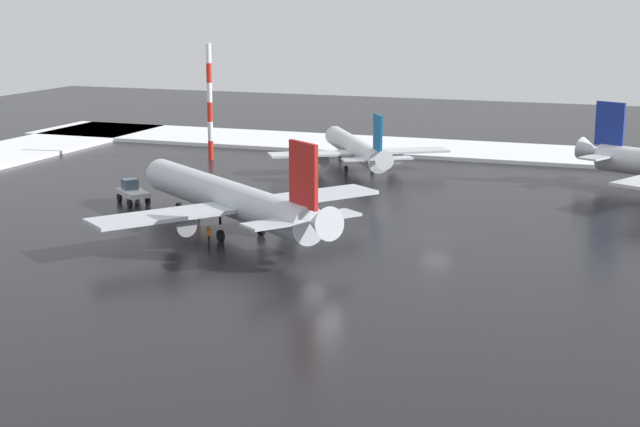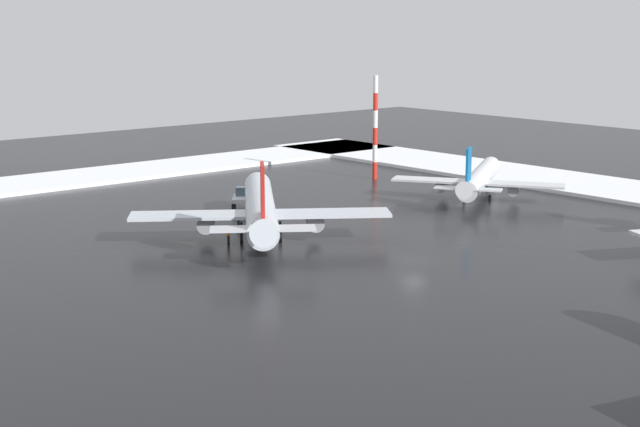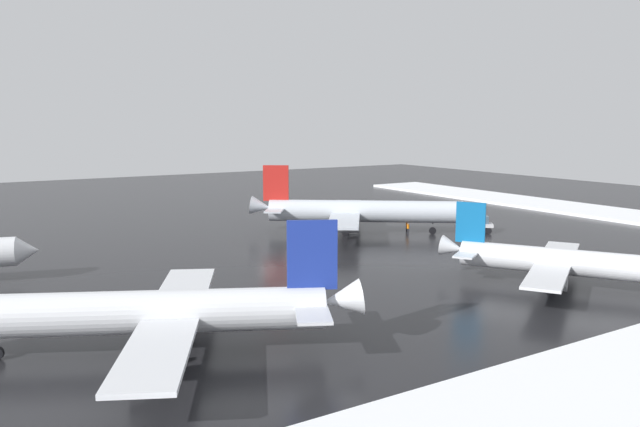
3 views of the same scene
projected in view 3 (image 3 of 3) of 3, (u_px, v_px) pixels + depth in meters
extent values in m
plane|color=black|center=(268.00, 253.00, 79.11)|extent=(240.00, 240.00, 0.00)
cube|color=white|center=(594.00, 211.00, 114.07)|extent=(14.00, 116.00, 0.52)
cylinder|color=silver|center=(365.00, 211.00, 92.57)|extent=(24.97, 19.51, 3.24)
cone|color=silver|center=(470.00, 212.00, 91.41)|extent=(3.66, 3.83, 3.08)
cone|color=silver|center=(261.00, 206.00, 93.66)|extent=(4.37, 4.23, 3.15)
cube|color=silver|center=(348.00, 206.00, 100.53)|extent=(10.70, 12.47, 0.34)
cylinder|color=gray|center=(350.00, 213.00, 98.75)|extent=(3.74, 3.45, 1.91)
cube|color=silver|center=(344.00, 221.00, 85.12)|extent=(10.70, 12.47, 0.34)
cylinder|color=gray|center=(348.00, 226.00, 87.10)|extent=(3.74, 3.45, 1.91)
cube|color=red|center=(276.00, 183.00, 92.97)|extent=(3.28, 2.53, 5.34)
cube|color=silver|center=(280.00, 205.00, 96.32)|extent=(4.70, 5.15, 0.23)
cube|color=silver|center=(275.00, 210.00, 90.68)|extent=(4.70, 5.15, 0.23)
cylinder|color=black|center=(433.00, 222.00, 92.02)|extent=(0.23, 0.23, 0.67)
cylinder|color=black|center=(433.00, 231.00, 92.23)|extent=(1.04, 0.89, 1.05)
cylinder|color=black|center=(346.00, 218.00, 95.06)|extent=(0.23, 0.23, 0.67)
cylinder|color=black|center=(346.00, 227.00, 95.26)|extent=(1.04, 0.89, 1.05)
cylinder|color=black|center=(345.00, 223.00, 90.92)|extent=(0.23, 0.23, 0.67)
cylinder|color=black|center=(345.00, 232.00, 91.13)|extent=(1.04, 0.89, 1.05)
cone|color=silver|center=(28.00, 251.00, 65.35)|extent=(2.85, 3.37, 2.90)
cylinder|color=silver|center=(134.00, 312.00, 44.12)|extent=(25.73, 14.88, 3.08)
cone|color=silver|center=(342.00, 299.00, 45.43)|extent=(4.07, 3.79, 3.00)
cube|color=silver|center=(156.00, 353.00, 37.09)|extent=(8.83, 12.33, 0.33)
cylinder|color=gray|center=(154.00, 357.00, 38.96)|extent=(3.57, 3.00, 1.81)
cube|color=silver|center=(185.00, 288.00, 51.73)|extent=(8.83, 12.33, 0.33)
cylinder|color=gray|center=(177.00, 305.00, 50.04)|extent=(3.57, 3.00, 1.81)
cube|color=navy|center=(312.00, 255.00, 44.73)|extent=(3.39, 1.91, 5.08)
cube|color=silver|center=(313.00, 314.00, 42.55)|extent=(4.05, 4.95, 0.22)
cube|color=silver|center=(307.00, 293.00, 47.91)|extent=(4.05, 4.95, 0.22)
cylinder|color=black|center=(169.00, 339.00, 42.60)|extent=(0.22, 0.22, 0.63)
cylinder|color=black|center=(170.00, 358.00, 42.80)|extent=(1.03, 0.73, 1.00)
cylinder|color=black|center=(177.00, 321.00, 46.53)|extent=(0.22, 0.22, 0.63)
cylinder|color=black|center=(178.00, 338.00, 46.73)|extent=(1.03, 0.73, 1.00)
cylinder|color=silver|center=(579.00, 263.00, 61.55)|extent=(14.49, 20.93, 2.62)
cone|color=silver|center=(452.00, 247.00, 66.95)|extent=(3.34, 3.51, 2.54)
cube|color=silver|center=(560.00, 251.00, 68.19)|extent=(10.27, 8.19, 0.28)
cylinder|color=gray|center=(562.00, 262.00, 66.77)|extent=(2.69, 3.03, 1.54)
cube|color=silver|center=(547.00, 277.00, 56.97)|extent=(10.27, 8.19, 0.28)
cylinder|color=gray|center=(552.00, 282.00, 58.29)|extent=(2.69, 3.03, 1.54)
cube|color=#0C5999|center=(471.00, 222.00, 65.73)|extent=(1.87, 2.75, 4.31)
cube|color=silver|center=(476.00, 247.00, 68.15)|extent=(4.19, 3.66, 0.18)
cube|color=silver|center=(466.00, 255.00, 64.05)|extent=(4.19, 3.66, 0.18)
cylinder|color=black|center=(555.00, 269.00, 64.22)|extent=(0.18, 0.18, 0.54)
cylinder|color=black|center=(554.00, 279.00, 64.38)|extent=(0.68, 0.86, 0.85)
cylinder|color=black|center=(552.00, 276.00, 61.21)|extent=(0.18, 0.18, 0.54)
cylinder|color=black|center=(551.00, 287.00, 61.37)|extent=(0.68, 0.86, 0.85)
cube|color=silver|center=(477.00, 225.00, 93.64)|extent=(4.95, 4.63, 0.50)
cube|color=#3F5160|center=(483.00, 220.00, 93.40)|extent=(2.03, 2.05, 1.10)
cylinder|color=black|center=(487.00, 229.00, 94.50)|extent=(0.90, 0.82, 0.90)
cylinder|color=black|center=(489.00, 231.00, 92.56)|extent=(0.90, 0.82, 0.90)
cylinder|color=black|center=(465.00, 228.00, 94.93)|extent=(0.90, 0.82, 0.90)
cylinder|color=black|center=(466.00, 230.00, 92.98)|extent=(0.90, 0.82, 0.90)
cylinder|color=black|center=(406.00, 228.00, 94.99)|extent=(0.16, 0.16, 0.85)
cylinder|color=black|center=(408.00, 228.00, 94.85)|extent=(0.16, 0.16, 0.85)
cylinder|color=orange|center=(407.00, 224.00, 94.82)|extent=(0.36, 0.36, 0.62)
sphere|color=tan|center=(407.00, 221.00, 94.75)|extent=(0.24, 0.24, 0.24)
cylinder|color=black|center=(408.00, 231.00, 92.27)|extent=(0.16, 0.16, 0.85)
cylinder|color=black|center=(408.00, 232.00, 92.08)|extent=(0.16, 0.16, 0.85)
cylinder|color=orange|center=(408.00, 227.00, 92.07)|extent=(0.36, 0.36, 0.62)
sphere|color=tan|center=(408.00, 224.00, 92.00)|extent=(0.24, 0.24, 0.24)
cylinder|color=black|center=(343.00, 226.00, 96.77)|extent=(0.16, 0.16, 0.85)
cylinder|color=black|center=(344.00, 226.00, 96.64)|extent=(0.16, 0.16, 0.85)
cylinder|color=orange|center=(344.00, 222.00, 96.59)|extent=(0.36, 0.36, 0.62)
sphere|color=tan|center=(344.00, 219.00, 96.53)|extent=(0.24, 0.24, 0.24)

